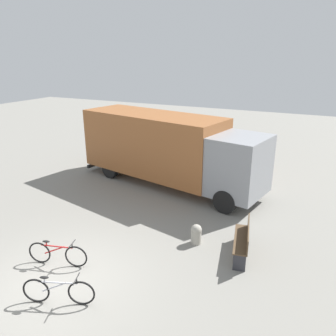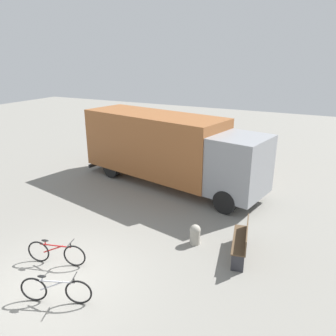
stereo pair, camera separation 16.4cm
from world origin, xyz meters
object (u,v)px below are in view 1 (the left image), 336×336
Objects in this scene: bicycle_middle at (58,291)px; bollard_near_bench at (196,233)px; bicycle_near at (57,254)px; delivery_truck at (167,147)px; park_bench at (244,239)px.

bicycle_middle reaches higher than bollard_near_bench.
bicycle_near is 4.10m from bollard_near_bench.
delivery_truck is 6.99m from bicycle_near.
park_bench reaches higher than bollard_near_bench.
park_bench is 5.18m from bicycle_middle.
bicycle_middle is (1.07, -7.99, -1.38)m from delivery_truck.
bollard_near_bench is (3.02, -4.13, -1.39)m from delivery_truck.
bicycle_middle is at bearing -70.85° from delivery_truck.
park_bench is 2.72× the size of bollard_near_bench.
delivery_truck reaches higher than bicycle_middle.
park_bench is (4.49, -4.11, -1.19)m from delivery_truck.
bollard_near_bench is at bearing 25.89° from bicycle_near.
delivery_truck is 5.47× the size of bicycle_middle.
delivery_truck is 8.18m from bicycle_middle.
bollard_near_bench is at bearing -42.25° from delivery_truck.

